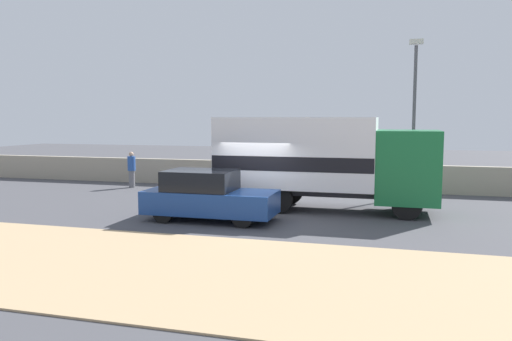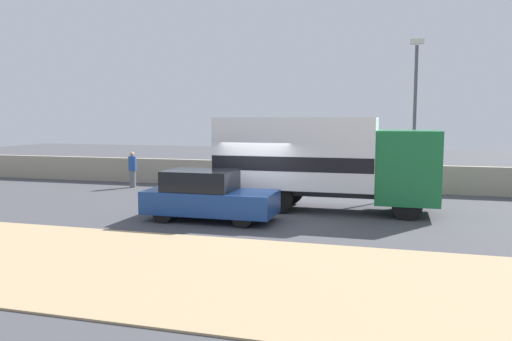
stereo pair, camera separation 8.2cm
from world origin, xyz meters
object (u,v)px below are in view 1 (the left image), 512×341
Objects in this scene: car_hatchback at (208,196)px; street_lamp at (414,106)px; pedestrian at (132,169)px; box_truck at (319,159)px.

street_lamp is at bearing 46.69° from car_hatchback.
street_lamp is at bearing 2.97° from pedestrian.
car_hatchback is at bearing -138.78° from box_truck.
box_truck is at bearing -128.93° from street_lamp.
pedestrian is (-6.37, 6.34, 0.09)m from car_hatchback.
box_truck is at bearing -20.02° from pedestrian.
street_lamp reaches higher than car_hatchback.
box_truck is 4.44m from car_hatchback.
pedestrian is (-9.61, 3.50, -0.99)m from box_truck.
car_hatchback is (-3.24, -2.84, -1.08)m from box_truck.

